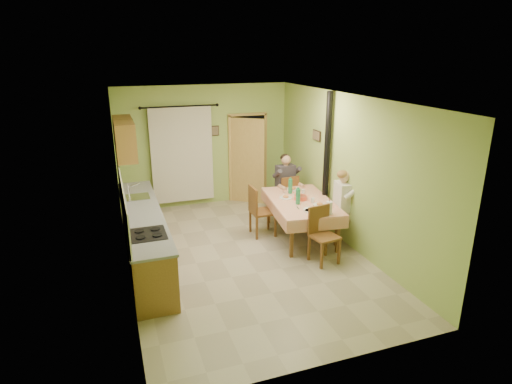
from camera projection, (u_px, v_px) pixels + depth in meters
name	position (u px, v px, depth m)	size (l,w,h in m)	color
floor	(245.00, 255.00, 7.72)	(4.00, 6.00, 0.01)	tan
room_shell	(244.00, 157.00, 7.15)	(4.04, 6.04, 2.82)	#A4C364
kitchen_run	(144.00, 235.00, 7.38)	(0.64, 3.64, 1.56)	brown
upper_cabinets	(124.00, 138.00, 8.05)	(0.35, 1.40, 0.70)	brown
curtain	(182.00, 155.00, 9.74)	(1.70, 0.07, 2.22)	black
doorway	(248.00, 159.00, 10.26)	(0.96, 0.54, 2.15)	black
dining_table	(301.00, 219.00, 8.40)	(1.37, 2.05, 0.76)	tan
tableware	(304.00, 199.00, 8.16)	(0.69, 1.66, 0.33)	white
chair_far	(286.00, 205.00, 9.40)	(0.46, 0.46, 0.97)	brown
chair_near	(323.00, 246.00, 7.41)	(0.49, 0.49, 0.99)	brown
chair_right	(343.00, 226.00, 8.24)	(0.51, 0.51, 1.02)	brown
chair_left	(262.00, 221.00, 8.51)	(0.45, 0.45, 1.01)	brown
man_far	(286.00, 179.00, 9.23)	(0.61, 0.50, 1.39)	#38333D
man_right	(344.00, 198.00, 8.06)	(0.51, 0.62, 1.39)	silver
stove_flue	(325.00, 182.00, 8.53)	(0.24, 0.24, 2.80)	black
picture_back	(215.00, 131.00, 9.90)	(0.19, 0.03, 0.23)	black
picture_right	(317.00, 135.00, 8.83)	(0.03, 0.31, 0.21)	brown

